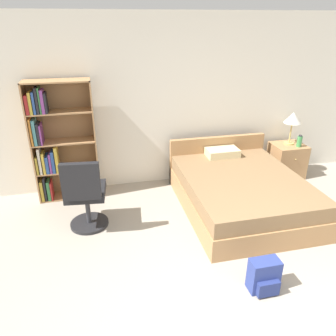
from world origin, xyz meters
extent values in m
cube|color=silver|center=(0.00, 3.23, 1.30)|extent=(9.00, 0.06, 2.60)
cube|color=#AD7F51|center=(-2.12, 2.99, 0.87)|extent=(0.02, 0.33, 1.74)
cube|color=#AD7F51|center=(-1.25, 2.99, 0.87)|extent=(0.02, 0.33, 1.74)
cube|color=#936C45|center=(-1.68, 3.14, 0.87)|extent=(0.89, 0.01, 1.74)
cube|color=#AD7F51|center=(-1.68, 2.99, 0.01)|extent=(0.85, 0.31, 0.02)
cube|color=gold|center=(-2.08, 2.93, 0.18)|extent=(0.04, 0.20, 0.31)
cube|color=black|center=(-2.03, 2.95, 0.20)|extent=(0.03, 0.23, 0.37)
cube|color=#2D6638|center=(-1.98, 2.93, 0.17)|extent=(0.04, 0.20, 0.30)
cube|color=maroon|center=(-1.95, 2.94, 0.16)|extent=(0.02, 0.21, 0.28)
cube|color=#AD7F51|center=(-1.68, 2.99, 0.45)|extent=(0.85, 0.31, 0.02)
cube|color=gold|center=(-2.08, 2.96, 0.58)|extent=(0.03, 0.26, 0.26)
cube|color=beige|center=(-2.04, 2.96, 0.65)|extent=(0.03, 0.26, 0.38)
cube|color=gold|center=(-1.99, 2.93, 0.61)|extent=(0.03, 0.19, 0.31)
cube|color=navy|center=(-1.95, 2.95, 0.58)|extent=(0.04, 0.23, 0.25)
cube|color=#7A387F|center=(-1.90, 2.95, 0.60)|extent=(0.03, 0.23, 0.28)
cube|color=navy|center=(-1.86, 2.93, 0.62)|extent=(0.04, 0.20, 0.32)
cube|color=gold|center=(-1.81, 2.93, 0.65)|extent=(0.04, 0.19, 0.38)
cube|color=#AD7F51|center=(-1.68, 2.99, 0.88)|extent=(0.85, 0.31, 0.02)
cube|color=orange|center=(-2.08, 2.94, 1.08)|extent=(0.03, 0.20, 0.37)
cube|color=teal|center=(-2.04, 2.96, 1.07)|extent=(0.04, 0.25, 0.35)
cube|color=black|center=(-2.00, 2.94, 1.04)|extent=(0.03, 0.20, 0.30)
cube|color=#7A387F|center=(-1.97, 2.96, 1.03)|extent=(0.02, 0.25, 0.28)
cube|color=#AD7F51|center=(-1.68, 2.99, 1.32)|extent=(0.85, 0.31, 0.02)
cube|color=maroon|center=(-2.07, 2.93, 1.45)|extent=(0.04, 0.19, 0.25)
cube|color=gold|center=(-2.03, 2.95, 1.47)|extent=(0.04, 0.22, 0.29)
cube|color=navy|center=(-1.99, 2.95, 1.47)|extent=(0.03, 0.23, 0.29)
cube|color=black|center=(-1.94, 2.93, 1.50)|extent=(0.03, 0.19, 0.34)
cube|color=#2D6638|center=(-1.91, 2.95, 1.50)|extent=(0.02, 0.23, 0.34)
cube|color=#7A387F|center=(-1.88, 2.94, 1.48)|extent=(0.04, 0.21, 0.31)
cube|color=black|center=(-1.84, 2.93, 1.46)|extent=(0.03, 0.18, 0.27)
cube|color=#AD7F51|center=(-1.68, 2.99, 1.73)|extent=(0.89, 0.33, 0.02)
cube|color=#AD7F51|center=(0.68, 2.05, 0.15)|extent=(1.59, 2.03, 0.30)
cube|color=olive|center=(0.68, 2.05, 0.40)|extent=(1.56, 1.99, 0.21)
cube|color=#AD7F51|center=(0.68, 3.02, 0.38)|extent=(1.59, 0.08, 0.76)
cube|color=beige|center=(0.68, 2.81, 0.57)|extent=(0.50, 0.30, 0.12)
cylinder|color=#232326|center=(-1.42, 2.12, 0.02)|extent=(0.49, 0.49, 0.04)
cylinder|color=#333338|center=(-1.42, 2.12, 0.24)|extent=(0.06, 0.06, 0.41)
cube|color=black|center=(-1.42, 2.12, 0.50)|extent=(0.53, 0.53, 0.10)
cube|color=black|center=(-1.45, 1.84, 0.78)|extent=(0.45, 0.13, 0.46)
cube|color=#AD7F51|center=(1.90, 2.89, 0.28)|extent=(0.52, 0.47, 0.57)
sphere|color=tan|center=(1.90, 2.65, 0.40)|extent=(0.02, 0.02, 0.02)
cylinder|color=tan|center=(1.92, 2.93, 0.58)|extent=(0.16, 0.16, 0.02)
cylinder|color=tan|center=(1.92, 2.93, 0.76)|extent=(0.02, 0.02, 0.34)
cone|color=silver|center=(1.92, 2.93, 1.02)|extent=(0.28, 0.28, 0.18)
cylinder|color=#3F8C4C|center=(2.00, 2.77, 0.66)|extent=(0.08, 0.08, 0.18)
cylinder|color=#2D2D33|center=(2.00, 2.77, 0.76)|extent=(0.05, 0.05, 0.02)
cube|color=navy|center=(0.26, 0.57, 0.17)|extent=(0.29, 0.16, 0.35)
cube|color=navy|center=(0.26, 0.46, 0.10)|extent=(0.22, 0.06, 0.16)
camera|label=1|loc=(-1.23, -1.66, 2.48)|focal=35.00mm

